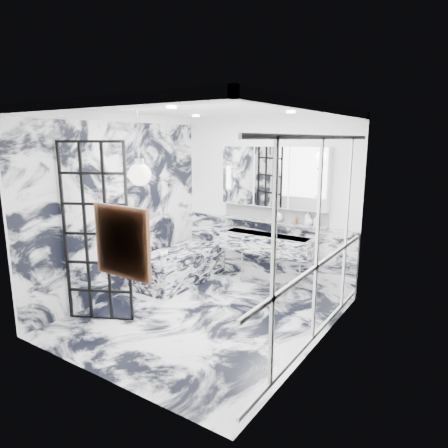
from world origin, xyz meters
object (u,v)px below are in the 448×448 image
Objects in this scene: trough_sink at (267,243)px; bathtub at (181,266)px; crittall_door at (96,234)px; mirror_cabinet at (273,177)px.

bathtub is (-1.33, -0.66, -0.45)m from trough_sink.
bathtub is at bearing 64.74° from crittall_door.
trough_sink is at bearing 35.51° from crittall_door.
trough_sink is at bearing 26.48° from bathtub.
crittall_door reaches higher than bathtub.
crittall_door is at bearing -89.03° from bathtub.
crittall_door is 2.78m from trough_sink.
mirror_cabinet is 1.15× the size of bathtub.
trough_sink reaches higher than bathtub.
trough_sink is 1.55m from bathtub.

